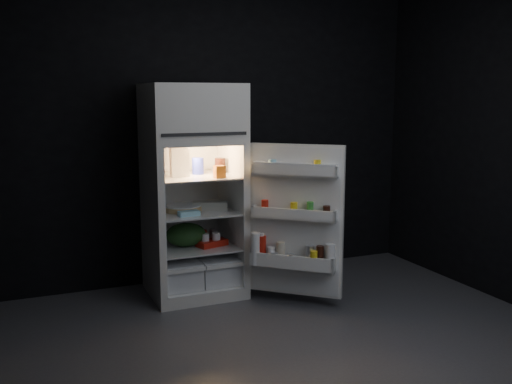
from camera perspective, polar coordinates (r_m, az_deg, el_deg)
name	(u,v)px	position (r m, az deg, el deg)	size (l,w,h in m)	color
floor	(293,346)	(4.02, 3.75, -15.13)	(4.00, 3.40, 0.00)	#4A4A4F
wall_back	(212,133)	(5.24, -4.47, 5.93)	(4.00, 0.00, 2.70)	black
wall_front	(503,187)	(2.30, 23.45, 0.50)	(4.00, 0.00, 2.70)	black
refrigerator	(192,183)	(4.83, -6.41, 0.89)	(0.76, 0.71, 1.78)	white
fridge_door	(295,223)	(4.55, 3.91, -3.14)	(0.66, 0.62, 1.22)	white
milk_jug	(179,162)	(4.75, -7.67, 3.02)	(0.15, 0.15, 0.24)	white
mayo_jar	(198,166)	(4.85, -5.83, 2.60)	(0.10, 0.10, 0.14)	#1C279C
jam_jar	(220,166)	(4.90, -3.61, 2.65)	(0.09, 0.09, 0.13)	black
amber_bottle	(158,163)	(4.78, -9.76, 2.90)	(0.09, 0.09, 0.22)	#C95920
small_carton	(220,172)	(4.61, -3.66, 2.03)	(0.09, 0.06, 0.10)	#C76617
egg_carton	(210,206)	(4.85, -4.63, -1.37)	(0.30, 0.11, 0.07)	#9A9A8C
pie	(183,208)	(4.84, -7.34, -1.63)	(0.33, 0.33, 0.04)	#A18655
flat_package	(189,213)	(4.63, -6.73, -2.13)	(0.17, 0.08, 0.04)	#95D5E7
wrapped_pkg	(211,203)	(5.03, -4.49, -1.10)	(0.12, 0.10, 0.05)	beige
produce_bag	(186,235)	(4.87, -7.03, -4.25)	(0.34, 0.29, 0.20)	#193815
yogurt_tray	(212,243)	(4.86, -4.44, -5.10)	(0.25, 0.14, 0.05)	#B21B0F
small_can_red	(203,235)	(5.06, -5.30, -4.29)	(0.06, 0.06, 0.09)	#B21B0F
small_can_silver	(213,234)	(5.09, -4.30, -4.21)	(0.07, 0.07, 0.09)	silver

